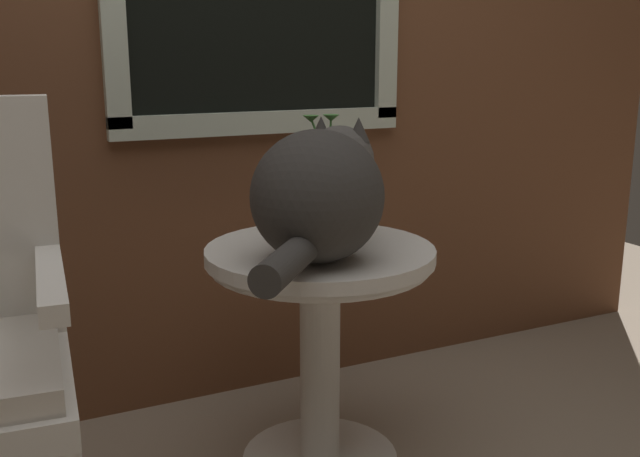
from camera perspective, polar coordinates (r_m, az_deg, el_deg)
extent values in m
cube|color=beige|center=(2.35, -4.46, 8.21)|extent=(0.96, 0.03, 0.07)
cylinder|color=silver|center=(2.00, 0.00, -10.24)|extent=(0.11, 0.11, 0.56)
cylinder|color=silver|center=(1.90, 0.00, -1.98)|extent=(0.60, 0.60, 0.03)
torus|color=silver|center=(1.91, 0.00, -2.77)|extent=(0.57, 0.57, 0.02)
cylinder|color=silver|center=(1.88, -19.11, -15.48)|extent=(0.04, 0.04, 0.46)
cube|color=silver|center=(1.50, -20.22, -3.67)|extent=(0.08, 0.45, 0.04)
ellipsoid|color=#33302D|center=(1.73, -0.21, 2.49)|extent=(0.46, 0.46, 0.32)
sphere|color=#494643|center=(1.93, 1.53, 5.31)|extent=(0.18, 0.18, 0.18)
cone|color=#33302D|center=(1.91, 3.02, 7.69)|extent=(0.06, 0.06, 0.06)
cone|color=#33302D|center=(1.93, 0.08, 7.79)|extent=(0.06, 0.06, 0.06)
cylinder|color=#33302D|center=(1.54, -2.48, -2.55)|extent=(0.25, 0.27, 0.07)
cylinder|color=slate|center=(2.00, 0.67, -0.51)|extent=(0.09, 0.09, 0.01)
ellipsoid|color=slate|center=(1.98, 0.68, 1.73)|extent=(0.15, 0.15, 0.15)
cylinder|color=slate|center=(1.96, 0.69, 4.21)|extent=(0.08, 0.08, 0.06)
torus|color=slate|center=(1.96, 0.69, 5.09)|extent=(0.10, 0.10, 0.02)
cylinder|color=#47893D|center=(1.96, 0.78, 6.84)|extent=(0.02, 0.02, 0.12)
cone|color=#47893D|center=(1.96, 0.86, 8.58)|extent=(0.04, 0.04, 0.02)
cylinder|color=#47893D|center=(1.96, -0.01, 6.81)|extent=(0.04, 0.04, 0.12)
cone|color=#47893D|center=(1.96, -0.71, 8.52)|extent=(0.04, 0.04, 0.02)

